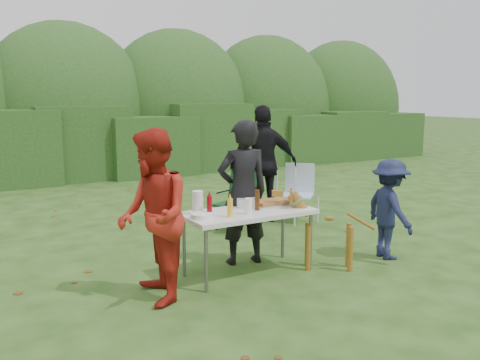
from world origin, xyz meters
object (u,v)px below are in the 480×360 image
person_black_puffy (264,164)px  dog (329,231)px  child (390,209)px  folding_table (248,215)px  camping_chair (235,201)px  mustard_bottle (230,208)px  ketchup_bottle (210,206)px  beer_bottle (257,200)px  person_cook (243,193)px  person_red_jacket (153,216)px  lawn_chair (297,193)px  paper_towel_roll (198,203)px

person_black_puffy → dog: bearing=93.6°
child → folding_table: bearing=88.9°
camping_chair → dog: bearing=69.5°
dog → mustard_bottle: size_ratio=4.88×
folding_table → dog: bearing=-20.7°
ketchup_bottle → beer_bottle: 0.60m
beer_bottle → camping_chair: bearing=68.2°
beer_bottle → person_cook: bearing=85.1°
folding_table → camping_chair: camping_chair is taller
dog → camping_chair: size_ratio=1.06×
person_red_jacket → person_black_puffy: person_black_puffy is taller
folding_table → person_red_jacket: size_ratio=0.86×
dog → lawn_chair: size_ratio=1.04×
person_cook → person_red_jacket: (-1.36, -0.58, -0.01)m
person_cook → camping_chair: (0.67, 1.37, -0.42)m
folding_table → mustard_bottle: size_ratio=7.50×
mustard_bottle → beer_bottle: 0.45m
person_black_puffy → ketchup_bottle: person_black_puffy is taller
person_red_jacket → lawn_chair: (3.21, 1.95, -0.40)m
mustard_bottle → lawn_chair: bearing=39.2°
folding_table → lawn_chair: lawn_chair is taller
beer_bottle → paper_towel_roll: size_ratio=0.92×
person_black_puffy → paper_towel_roll: person_black_puffy is taller
camping_chair → beer_bottle: size_ratio=3.82×
mustard_bottle → camping_chair: bearing=59.0°
mustard_bottle → person_cook: bearing=47.6°
person_cook → lawn_chair: 2.34m
folding_table → beer_bottle: (0.11, -0.02, 0.17)m
person_cook → paper_towel_roll: bearing=25.9°
child → dog: 0.94m
ketchup_bottle → beer_bottle: bearing=-1.4°
person_cook → beer_bottle: size_ratio=7.33×
dog → ketchup_bottle: size_ratio=4.44×
folding_table → person_red_jacket: (-1.22, -0.22, 0.18)m
folding_table → dog: (0.91, -0.34, -0.22)m
dog → lawn_chair: lawn_chair is taller
dog → lawn_chair: 2.34m
person_black_puffy → folding_table: bearing=71.1°
person_cook → child: 1.87m
person_black_puffy → mustard_bottle: bearing=67.8°
person_black_puffy → ketchup_bottle: (-2.01, -2.02, -0.10)m
folding_table → person_cook: bearing=68.5°
lawn_chair → beer_bottle: bearing=-1.0°
mustard_bottle → person_red_jacket: bearing=-175.6°
child → dog: size_ratio=1.29×
person_red_jacket → child: bearing=95.6°
lawn_chair → paper_towel_roll: size_ratio=3.60×
person_black_puffy → beer_bottle: size_ratio=7.88×
person_red_jacket → dog: person_red_jacket is taller
dog → camping_chair: (-0.10, 2.07, -0.01)m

